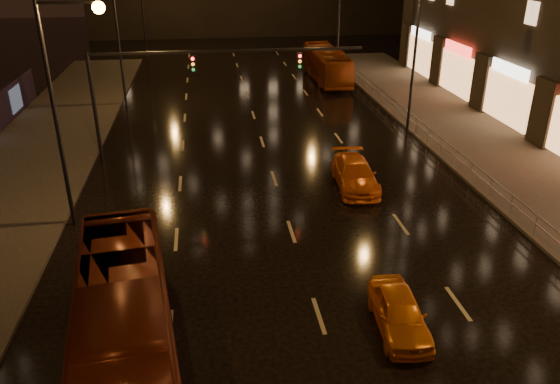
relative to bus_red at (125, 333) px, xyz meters
name	(u,v)px	position (x,y,z in m)	size (l,w,h in m)	color
ground	(266,153)	(6.05, 18.00, -1.55)	(140.00, 140.00, 0.00)	black
sidewalk_left	(4,200)	(-7.45, 13.00, -1.48)	(7.00, 70.00, 0.15)	#38332D
sidewalk_right	(518,171)	(19.55, 13.00, -1.48)	(7.00, 70.00, 0.15)	#38332D
traffic_signal	(175,77)	(0.99, 18.00, 3.18)	(15.31, 0.32, 6.20)	black
railing_right	(441,142)	(16.25, 16.00, -0.66)	(0.05, 56.00, 1.00)	#99999E
bus_red	(125,333)	(0.00, 0.00, 0.00)	(2.61, 11.15, 3.11)	#631F0E
bus_curb	(326,64)	(13.72, 36.17, -0.08)	(2.47, 10.56, 2.94)	#8C380E
taxi_near	(399,312)	(8.49, 0.99, -0.92)	(1.50, 3.73, 1.27)	orange
taxi_far	(355,174)	(10.05, 12.34, -0.85)	(1.96, 4.83, 1.40)	orange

